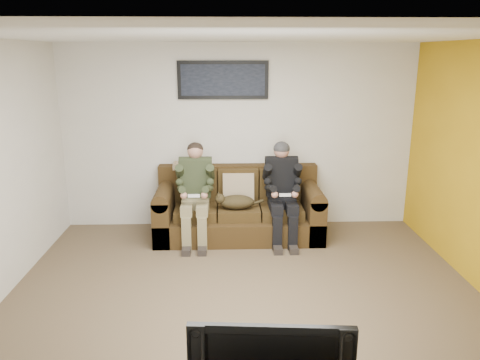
{
  "coord_description": "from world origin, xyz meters",
  "views": [
    {
      "loc": [
        -0.2,
        -4.34,
        2.45
      ],
      "look_at": [
        -0.02,
        1.2,
        0.95
      ],
      "focal_mm": 35.0,
      "sensor_mm": 36.0,
      "label": 1
    }
  ],
  "objects_px": {
    "person_left": "(195,187)",
    "framed_poster": "(223,80)",
    "person_right": "(282,186)",
    "cat": "(235,202)",
    "television": "(270,358)",
    "sofa": "(239,210)"
  },
  "relations": [
    {
      "from": "person_right",
      "to": "framed_poster",
      "type": "distance_m",
      "value": 1.67
    },
    {
      "from": "cat",
      "to": "television",
      "type": "distance_m",
      "value": 3.53
    },
    {
      "from": "framed_poster",
      "to": "person_left",
      "type": "bearing_deg",
      "value": -123.48
    },
    {
      "from": "cat",
      "to": "person_left",
      "type": "bearing_deg",
      "value": 172.97
    },
    {
      "from": "television",
      "to": "person_left",
      "type": "bearing_deg",
      "value": 104.83
    },
    {
      "from": "sofa",
      "to": "television",
      "type": "bearing_deg",
      "value": -88.84
    },
    {
      "from": "cat",
      "to": "framed_poster",
      "type": "relative_size",
      "value": 0.53
    },
    {
      "from": "person_left",
      "to": "framed_poster",
      "type": "relative_size",
      "value": 1.04
    },
    {
      "from": "person_left",
      "to": "cat",
      "type": "distance_m",
      "value": 0.57
    },
    {
      "from": "person_right",
      "to": "cat",
      "type": "bearing_deg",
      "value": -174.05
    },
    {
      "from": "sofa",
      "to": "person_right",
      "type": "bearing_deg",
      "value": -17.98
    },
    {
      "from": "person_right",
      "to": "framed_poster",
      "type": "height_order",
      "value": "framed_poster"
    },
    {
      "from": "person_left",
      "to": "framed_poster",
      "type": "xyz_separation_m",
      "value": [
        0.38,
        0.57,
        1.36
      ]
    },
    {
      "from": "television",
      "to": "framed_poster",
      "type": "bearing_deg",
      "value": 98.27
    },
    {
      "from": "person_left",
      "to": "person_right",
      "type": "xyz_separation_m",
      "value": [
        1.16,
        0.0,
        0.0
      ]
    },
    {
      "from": "person_right",
      "to": "television",
      "type": "distance_m",
      "value": 3.63
    },
    {
      "from": "framed_poster",
      "to": "sofa",
      "type": "bearing_deg",
      "value": -62.59
    },
    {
      "from": "cat",
      "to": "framed_poster",
      "type": "distance_m",
      "value": 1.68
    },
    {
      "from": "person_left",
      "to": "person_right",
      "type": "bearing_deg",
      "value": 0.02
    },
    {
      "from": "sofa",
      "to": "framed_poster",
      "type": "xyz_separation_m",
      "value": [
        -0.2,
        0.39,
        1.75
      ]
    },
    {
      "from": "sofa",
      "to": "cat",
      "type": "xyz_separation_m",
      "value": [
        -0.05,
        -0.25,
        0.2
      ]
    },
    {
      "from": "person_right",
      "to": "television",
      "type": "height_order",
      "value": "person_right"
    }
  ]
}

